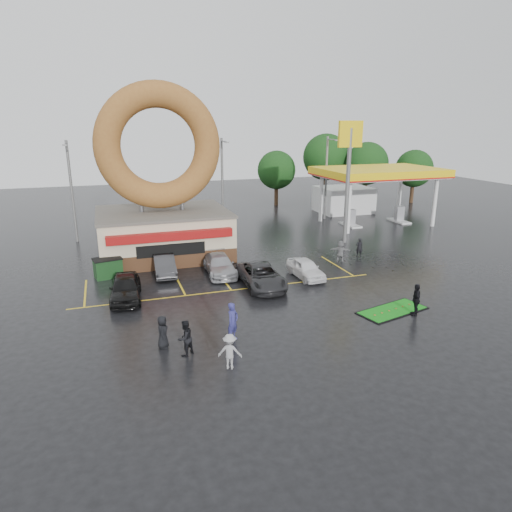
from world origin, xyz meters
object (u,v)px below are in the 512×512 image
object	(u,v)px
shell_sign	(349,159)
car_white	(306,268)
streetlight_right	(326,176)
car_grey	(261,276)
gas_station	(363,186)
car_silver	(220,265)
car_black	(126,288)
car_dgrey	(164,265)
dumpster	(108,268)
streetlight_left	(71,189)
person_cameraman	(416,300)
donut_shop	(162,201)
streetlight_mid	(223,182)
person_blue	(233,322)
putting_green	(392,310)

from	to	relation	value
shell_sign	car_white	xyz separation A→B (m)	(-7.38, -7.77, -6.72)
streetlight_right	car_grey	bearing A→B (deg)	-127.09
gas_station	car_silver	size ratio (longest dim) A/B	2.90
car_silver	car_white	xyz separation A→B (m)	(5.53, -2.63, -0.02)
gas_station	car_black	world-z (taller)	gas_station
car_black	car_grey	bearing A→B (deg)	1.92
car_silver	car_dgrey	bearing A→B (deg)	166.86
car_black	dumpster	distance (m)	4.84
car_black	streetlight_left	bearing A→B (deg)	106.89
car_dgrey	person_cameraman	size ratio (longest dim) A/B	2.24
donut_shop	shell_sign	size ratio (longest dim) A/B	1.27
streetlight_left	car_grey	size ratio (longest dim) A/B	1.72
shell_sign	dumpster	distance (m)	21.83
car_white	person_cameraman	world-z (taller)	person_cameraman
gas_station	car_dgrey	xyz separation A→B (m)	(-23.67, -12.94, -3.02)
streetlight_mid	donut_shop	bearing A→B (deg)	-131.38
streetlight_mid	car_black	bearing A→B (deg)	-121.86
car_grey	dumpster	world-z (taller)	car_grey
streetlight_right	car_white	size ratio (longest dim) A/B	2.32
person_blue	car_silver	bearing A→B (deg)	39.69
person_cameraman	putting_green	distance (m)	1.51
donut_shop	gas_station	size ratio (longest dim) A/B	0.99
car_black	person_blue	world-z (taller)	person_blue
shell_sign	putting_green	bearing A→B (deg)	-108.90
car_grey	person_blue	size ratio (longest dim) A/B	2.65
donut_shop	putting_green	distance (m)	19.69
car_black	putting_green	size ratio (longest dim) A/B	0.99
gas_station	car_dgrey	bearing A→B (deg)	-151.34
car_white	putting_green	xyz separation A→B (m)	(2.32, -7.02, -0.63)
car_grey	shell_sign	bearing A→B (deg)	40.10
car_black	putting_green	bearing A→B (deg)	-20.11
shell_sign	car_black	size ratio (longest dim) A/B	2.35
car_silver	person_cameraman	world-z (taller)	person_cameraman
donut_shop	car_black	bearing A→B (deg)	-111.49
streetlight_left	car_white	bearing A→B (deg)	-45.12
streetlight_right	putting_green	bearing A→B (deg)	-108.07
donut_shop	car_grey	distance (m)	11.38
donut_shop	car_white	bearing A→B (deg)	-45.40
streetlight_left	car_dgrey	xyz separation A→B (m)	(6.33, -11.92, -4.10)
gas_station	car_white	bearing A→B (deg)	-130.72
shell_sign	putting_green	distance (m)	17.27
car_black	car_grey	distance (m)	8.64
streetlight_mid	person_blue	xyz separation A→B (m)	(-5.79, -24.28, -3.80)
car_grey	dumpster	size ratio (longest dim) A/B	2.90
car_silver	car_grey	bearing A→B (deg)	-55.71
shell_sign	streetlight_right	bearing A→B (deg)	73.17
shell_sign	streetlight_right	xyz separation A→B (m)	(3.00, 9.92, -2.60)
donut_shop	streetlight_mid	world-z (taller)	donut_shop
streetlight_left	car_dgrey	bearing A→B (deg)	-62.03
person_cameraman	donut_shop	bearing A→B (deg)	-121.43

